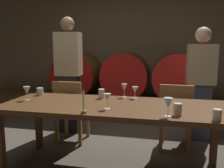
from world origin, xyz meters
The scene contains 21 objects.
ground_plane centered at (0.00, 0.00, 0.00)m, with size 8.60×8.60×0.00m, color #4C443A.
back_wall centered at (0.00, 2.62, 1.26)m, with size 6.62×0.24×2.52m, color brown.
barrel_shelf centered at (0.00, 2.07, 0.18)m, with size 5.96×0.90×0.36m, color brown.
wine_barrel_left centered at (-0.97, 2.07, 0.79)m, with size 0.87×0.77×0.87m.
wine_barrel_center centered at (0.02, 2.07, 0.79)m, with size 0.87×0.77×0.87m.
wine_barrel_right centered at (0.96, 2.07, 0.79)m, with size 0.87×0.77×0.87m.
dining_table centered at (0.21, -0.05, 0.67)m, with size 2.33×0.87×0.74m.
chair_left centered at (-0.53, 0.58, 0.49)m, with size 0.40×0.40×0.88m.
chair_right centered at (0.89, 0.61, 0.49)m, with size 0.43×0.43×0.88m.
guest_left centered at (-0.71, 1.00, 0.92)m, with size 0.39×0.26×1.78m.
guest_right centered at (1.23, 1.08, 0.82)m, with size 0.39×0.25×1.61m.
candle_center centered at (0.02, -0.43, 0.80)m, with size 0.05×0.05×0.22m.
wine_glass_far_left centered at (-0.78, -0.06, 0.85)m, with size 0.08×0.08×0.15m.
wine_glass_left centered at (0.19, -0.24, 0.85)m, with size 0.07×0.07×0.15m.
wine_glass_center centered at (0.27, 0.32, 0.86)m, with size 0.07×0.07×0.16m.
wine_glass_right centered at (0.40, 0.29, 0.84)m, with size 0.08×0.08×0.14m.
wine_glass_far_right centered at (0.76, -0.38, 0.86)m, with size 0.08×0.08×0.16m.
cup_far_left centered at (-0.78, 0.22, 0.79)m, with size 0.08×0.08×0.09m, color silver.
cup_center_left centered at (0.02, 0.20, 0.80)m, with size 0.07×0.07×0.11m, color white.
cup_center_right centered at (0.84, -0.33, 0.80)m, with size 0.07×0.07×0.11m, color beige.
cup_far_right centered at (1.14, -0.40, 0.79)m, with size 0.07×0.07×0.09m, color beige.
Camera 1 is at (0.69, -2.35, 1.32)m, focal length 37.11 mm.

